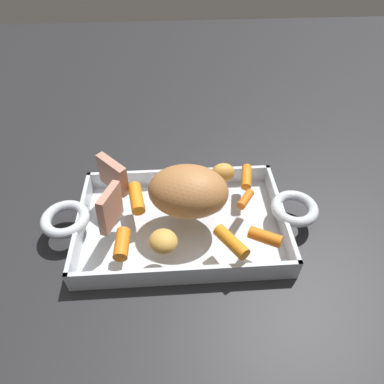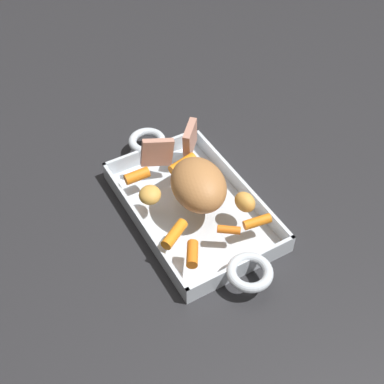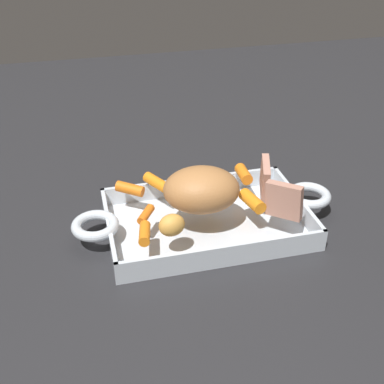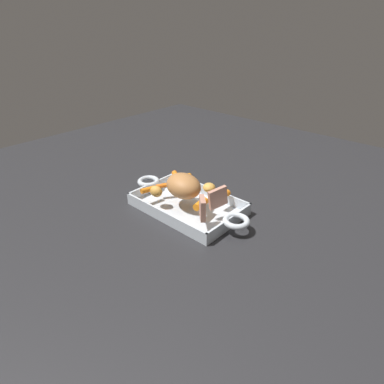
{
  "view_description": "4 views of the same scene",
  "coord_description": "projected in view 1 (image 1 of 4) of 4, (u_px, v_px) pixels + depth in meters",
  "views": [
    {
      "loc": [
        -0.01,
        -0.38,
        0.47
      ],
      "look_at": [
        0.02,
        0.02,
        0.07
      ],
      "focal_mm": 31.58,
      "sensor_mm": 36.0,
      "label": 1
    },
    {
      "loc": [
        0.58,
        -0.33,
        0.77
      ],
      "look_at": [
        0.02,
        -0.01,
        0.08
      ],
      "focal_mm": 47.9,
      "sensor_mm": 36.0,
      "label": 2
    },
    {
      "loc": [
        0.2,
        0.7,
        0.53
      ],
      "look_at": [
        0.03,
        0.0,
        0.08
      ],
      "focal_mm": 46.71,
      "sensor_mm": 36.0,
      "label": 3
    },
    {
      "loc": [
        -0.63,
        0.68,
        0.56
      ],
      "look_at": [
        -0.02,
        -0.0,
        0.07
      ],
      "focal_mm": 30.02,
      "sensor_mm": 36.0,
      "label": 4
    }
  ],
  "objects": [
    {
      "name": "baby_carrot_long",
      "position": [
        265.0,
        237.0,
        0.52
      ],
      "size": [
        0.05,
        0.04,
        0.02
      ],
      "primitive_type": "cylinder",
      "rotation": [
        1.65,
        0.0,
        4.16
      ],
      "color": "orange",
      "rests_on": "roasting_dish"
    },
    {
      "name": "baby_carrot_southwest",
      "position": [
        231.0,
        242.0,
        0.51
      ],
      "size": [
        0.05,
        0.06,
        0.02
      ],
      "primitive_type": "cylinder",
      "rotation": [
        1.63,
        0.0,
        3.7
      ],
      "color": "orange",
      "rests_on": "roasting_dish"
    },
    {
      "name": "roast_slice_thin",
      "position": [
        113.0,
        175.0,
        0.59
      ],
      "size": [
        0.06,
        0.06,
        0.07
      ],
      "primitive_type": "cube",
      "rotation": [
        0.07,
        0.0,
        0.8
      ],
      "color": "tan",
      "rests_on": "roasting_dish"
    },
    {
      "name": "baby_carrot_northwest",
      "position": [
        122.0,
        244.0,
        0.51
      ],
      "size": [
        0.02,
        0.05,
        0.02
      ],
      "primitive_type": "cylinder",
      "rotation": [
        1.55,
        0.0,
        3.11
      ],
      "color": "orange",
      "rests_on": "roasting_dish"
    },
    {
      "name": "roasting_dish",
      "position": [
        182.0,
        222.0,
        0.59
      ],
      "size": [
        0.47,
        0.23,
        0.05
      ],
      "color": "silver",
      "rests_on": "ground_plane"
    },
    {
      "name": "pork_roast",
      "position": [
        188.0,
        191.0,
        0.55
      ],
      "size": [
        0.15,
        0.12,
        0.08
      ],
      "primitive_type": "ellipsoid",
      "rotation": [
        0.0,
        0.0,
        6.12
      ],
      "color": "#AF7340",
      "rests_on": "roasting_dish"
    },
    {
      "name": "ground_plane",
      "position": [
        182.0,
        228.0,
        0.6
      ],
      "size": [
        2.15,
        2.15,
        0.0
      ],
      "primitive_type": "plane",
      "color": "#232326"
    },
    {
      "name": "baby_carrot_center_left",
      "position": [
        136.0,
        198.0,
        0.57
      ],
      "size": [
        0.03,
        0.06,
        0.03
      ],
      "primitive_type": "cylinder",
      "rotation": [
        1.51,
        0.0,
        3.32
      ],
      "color": "orange",
      "rests_on": "roasting_dish"
    },
    {
      "name": "baby_carrot_center_right",
      "position": [
        245.0,
        199.0,
        0.58
      ],
      "size": [
        0.04,
        0.04,
        0.02
      ],
      "primitive_type": "cylinder",
      "rotation": [
        1.51,
        0.0,
        5.7
      ],
      "color": "orange",
      "rests_on": "roasting_dish"
    },
    {
      "name": "potato_near_roast",
      "position": [
        223.0,
        173.0,
        0.61
      ],
      "size": [
        0.05,
        0.04,
        0.04
      ],
      "primitive_type": "ellipsoid",
      "rotation": [
        0.0,
        0.0,
        3.3
      ],
      "color": "gold",
      "rests_on": "roasting_dish"
    },
    {
      "name": "roast_slice_outer",
      "position": [
        110.0,
        208.0,
        0.53
      ],
      "size": [
        0.03,
        0.07,
        0.07
      ],
      "primitive_type": "cube",
      "rotation": [
        0.14,
        0.0,
        2.83
      ],
      "color": "tan",
      "rests_on": "roasting_dish"
    },
    {
      "name": "baby_carrot_southeast",
      "position": [
        246.0,
        177.0,
        0.62
      ],
      "size": [
        0.03,
        0.05,
        0.02
      ],
      "primitive_type": "cylinder",
      "rotation": [
        1.63,
        0.0,
        6.09
      ],
      "color": "orange",
      "rests_on": "roasting_dish"
    },
    {
      "name": "potato_golden_large",
      "position": [
        163.0,
        241.0,
        0.5
      ],
      "size": [
        0.06,
        0.06,
        0.03
      ],
      "primitive_type": "ellipsoid",
      "rotation": [
        0.0,
        0.0,
        5.54
      ],
      "color": "gold",
      "rests_on": "roasting_dish"
    }
  ]
}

